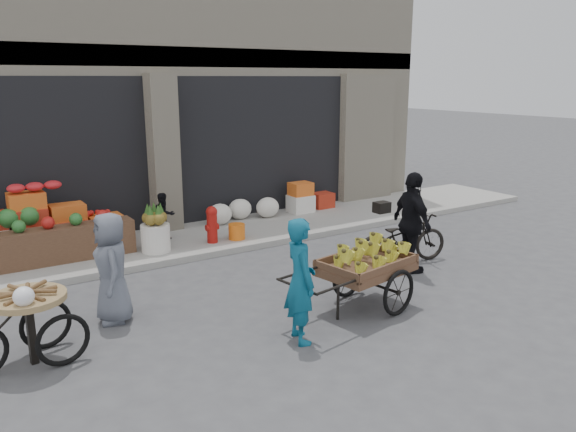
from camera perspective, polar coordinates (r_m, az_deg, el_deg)
ground at (r=7.83m, az=1.44°, el=-10.17°), size 80.00×80.00×0.00m
sidewalk at (r=11.22m, az=-10.49°, el=-2.54°), size 18.00×2.20×0.12m
building at (r=14.50m, az=-17.30°, el=14.00°), size 14.00×6.45×7.00m
fruit_display at (r=10.69m, az=-23.59°, el=-0.92°), size 3.10×1.12×1.24m
pineapple_bin at (r=10.43m, az=-13.29°, el=-2.17°), size 0.52×0.52×0.50m
fire_hydrant at (r=10.75m, az=-7.73°, el=-0.71°), size 0.22×0.22×0.71m
orange_bucket at (r=10.98m, az=-5.23°, el=-1.58°), size 0.32×0.32×0.30m
right_bay_goods at (r=12.82m, az=-0.78°, el=1.36°), size 3.35×0.60×0.70m
seated_person at (r=11.06m, az=-12.48°, el=-0.07°), size 0.51×0.43×0.93m
banana_cart at (r=7.89m, az=7.75°, el=-4.85°), size 2.32×1.24×0.92m
vendor_woman at (r=6.88m, az=1.26°, el=-6.57°), size 0.50×0.64×1.57m
tricycle_cart at (r=7.04m, az=-24.84°, el=-9.36°), size 1.45×0.95×0.95m
vendor_grey at (r=7.79m, az=-17.48°, el=-5.05°), size 0.57×0.79×1.50m
bicycle at (r=10.03m, az=11.55°, el=-2.25°), size 1.80×0.95×0.90m
cyclist at (r=9.51m, az=12.48°, el=-0.68°), size 0.62×1.06×1.70m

